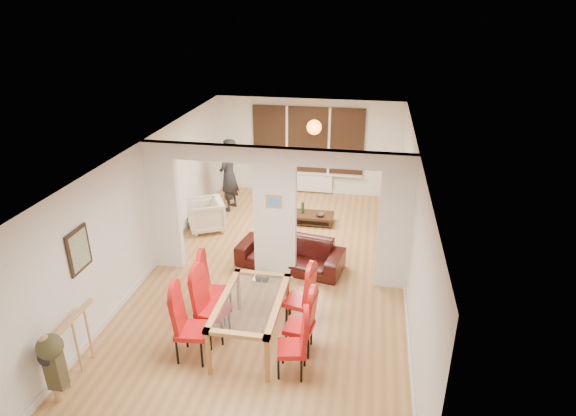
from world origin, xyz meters
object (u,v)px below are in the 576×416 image
(dining_chair_lc, at_px, (216,289))
(bowl, at_px, (320,215))
(dining_chair_la, at_px, (192,326))
(television, at_px, (380,209))
(dining_chair_rb, at_px, (299,323))
(dining_chair_lb, at_px, (213,306))
(person, at_px, (229,175))
(coffee_table, at_px, (310,219))
(dining_table, at_px, (251,321))
(bottle, at_px, (303,207))
(armchair, at_px, (206,215))
(sofa, at_px, (290,253))
(dining_chair_rc, at_px, (298,297))
(dining_chair_ra, at_px, (292,344))

(dining_chair_lc, xyz_separation_m, bowl, (1.31, 3.89, -0.29))
(dining_chair_la, distance_m, television, 6.06)
(dining_chair_rb, height_order, television, dining_chair_rb)
(dining_chair_lb, height_order, person, person)
(dining_chair_lb, height_order, coffee_table, dining_chair_lb)
(dining_table, relative_size, bottle, 5.73)
(dining_chair_rb, xyz_separation_m, armchair, (-2.80, 3.81, -0.15))
(television, bearing_deg, dining_chair_rb, 169.67)
(dining_chair_rb, distance_m, sofa, 2.54)
(sofa, bearing_deg, television, 64.85)
(dining_chair_rc, bearing_deg, person, 132.63)
(person, bearing_deg, dining_chair_ra, 33.91)
(dining_chair_lc, relative_size, bowl, 5.63)
(coffee_table, relative_size, bottle, 3.70)
(dining_chair_lc, bearing_deg, sofa, 57.95)
(dining_chair_la, height_order, dining_chair_rc, dining_chair_la)
(person, xyz_separation_m, coffee_table, (2.16, -0.50, -0.80))
(dining_chair_rb, bearing_deg, dining_chair_ra, -85.96)
(dining_chair_rb, bearing_deg, person, 124.34)
(dining_chair_lb, distance_m, bowl, 4.54)
(dining_chair_rc, height_order, television, dining_chair_rc)
(dining_table, height_order, armchair, dining_table)
(dining_table, distance_m, coffee_table, 4.51)
(dining_chair_ra, relative_size, bottle, 3.46)
(sofa, bearing_deg, dining_table, -84.67)
(person, relative_size, bottle, 6.25)
(dining_chair_rb, distance_m, bowl, 4.48)
(dining_chair_rb, distance_m, armchair, 4.73)
(dining_chair_lb, bearing_deg, coffee_table, 86.91)
(dining_chair_ra, distance_m, bottle, 5.10)
(dining_chair_rb, distance_m, person, 5.70)
(dining_chair_la, height_order, dining_chair_lc, dining_chair_la)
(dining_chair_rc, xyz_separation_m, bottle, (-0.51, 3.91, -0.13))
(dining_chair_rc, distance_m, bowl, 3.82)
(dining_chair_ra, bearing_deg, dining_chair_lb, 145.52)
(dining_chair_la, distance_m, dining_chair_lc, 1.00)
(dining_chair_lb, bearing_deg, armchair, 119.86)
(dining_table, bearing_deg, dining_chair_la, -147.58)
(sofa, relative_size, person, 1.14)
(dining_chair_lc, bearing_deg, dining_chair_ra, -41.85)
(dining_table, distance_m, dining_chair_rb, 0.78)
(dining_chair_lc, xyz_separation_m, armchair, (-1.30, 3.23, -0.20))
(dining_chair_la, xyz_separation_m, armchair, (-1.26, 4.23, -0.21))
(dining_chair_la, relative_size, armchair, 1.43)
(dining_chair_lc, height_order, person, person)
(dining_chair_ra, xyz_separation_m, bowl, (-0.17, 4.96, -0.24))
(dining_chair_rb, bearing_deg, sofa, 110.24)
(person, bearing_deg, armchair, -0.26)
(coffee_table, bearing_deg, bowl, -20.04)
(dining_chair_la, distance_m, bowl, 5.08)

